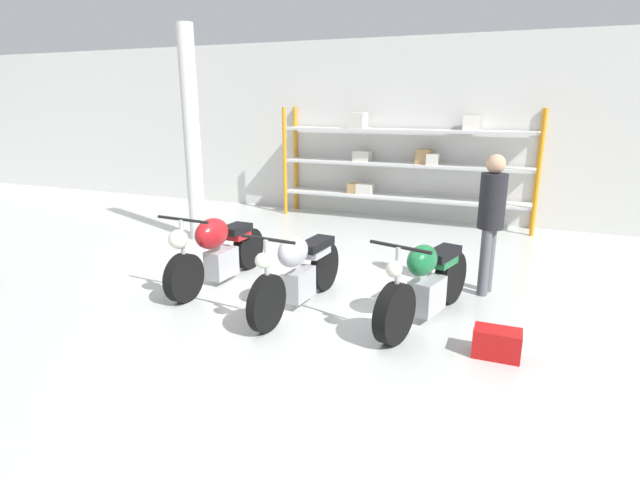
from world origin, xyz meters
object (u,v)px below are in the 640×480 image
motorcycle_red (217,250)px  toolbox (497,343)px  person_browsing (491,213)px  motorcycle_green (426,284)px  motorcycle_silver (299,270)px  shelving_rack (401,162)px

motorcycle_red → toolbox: (3.58, -0.70, -0.34)m
person_browsing → toolbox: size_ratio=4.02×
motorcycle_green → toolbox: 1.03m
motorcycle_silver → motorcycle_green: (1.45, 0.21, -0.04)m
motorcycle_red → shelving_rack: bearing=166.8°
motorcycle_red → motorcycle_silver: bearing=79.9°
shelving_rack → person_browsing: shelving_rack is taller
motorcycle_green → person_browsing: 1.39m
person_browsing → toolbox: bearing=111.6°
motorcycle_red → motorcycle_silver: size_ratio=1.01×
motorcycle_red → motorcycle_silver: motorcycle_red is taller
motorcycle_green → toolbox: (0.80, -0.58, -0.29)m
shelving_rack → motorcycle_silver: bearing=-90.6°
motorcycle_green → motorcycle_silver: bearing=-66.1°
motorcycle_silver → person_browsing: bearing=128.7°
motorcycle_red → person_browsing: bearing=110.3°
motorcycle_silver → person_browsing: (2.01, 1.32, 0.57)m
motorcycle_silver → person_browsing: 2.47m
shelving_rack → person_browsing: 4.08m
motorcycle_green → person_browsing: bearing=169.1°
motorcycle_green → shelving_rack: bearing=-147.7°
motorcycle_silver → motorcycle_red: bearing=-98.5°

